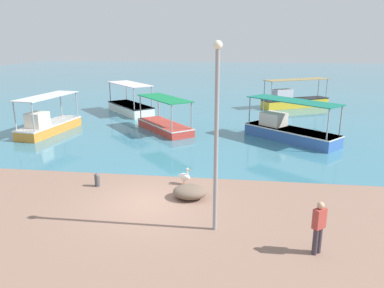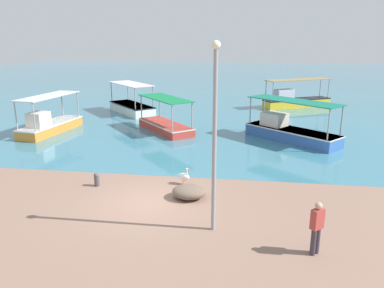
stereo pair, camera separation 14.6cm
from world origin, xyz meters
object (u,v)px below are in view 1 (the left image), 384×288
at_px(net_pile, 190,192).
at_px(fisherman_standing, 319,226).
at_px(lamp_post, 216,130).
at_px(fishing_boat_center, 48,124).
at_px(fishing_boat_far_left, 288,130).
at_px(mooring_bollard, 97,179).
at_px(fishing_boat_far_right, 130,107).
at_px(fishing_boat_near_left, 165,124).
at_px(fishing_boat_near_right, 293,100).
at_px(pelican, 185,176).

bearing_deg(net_pile, fisherman_standing, -39.10).
bearing_deg(lamp_post, fisherman_standing, -18.80).
distance_m(fishing_boat_center, net_pile, 14.65).
relative_size(fishing_boat_far_left, mooring_bollard, 9.67).
xyz_separation_m(mooring_bollard, net_pile, (4.22, -0.72, -0.05)).
bearing_deg(fishing_boat_far_right, mooring_bollard, -78.29).
distance_m(fishing_boat_near_left, mooring_bollard, 10.54).
bearing_deg(fishing_boat_near_right, fishing_boat_far_right, -161.45).
distance_m(fishing_boat_far_right, lamp_post, 21.85).
bearing_deg(fishing_boat_near_right, fishing_boat_center, -144.87).
height_order(fishing_boat_far_left, fishing_boat_near_left, fishing_boat_far_left).
relative_size(fishing_boat_far_left, lamp_post, 0.94).
height_order(fishing_boat_far_left, mooring_bollard, fishing_boat_far_left).
bearing_deg(net_pile, lamp_post, -64.03).
relative_size(fishing_boat_far_right, fisherman_standing, 3.15).
bearing_deg(mooring_bollard, fishing_boat_far_left, 44.83).
xyz_separation_m(fishing_boat_far_left, fishing_boat_center, (-16.16, -0.39, -0.01)).
height_order(fishing_boat_center, lamp_post, lamp_post).
height_order(fishing_boat_near_right, fishing_boat_far_right, fishing_boat_near_right).
bearing_deg(fishing_boat_far_right, fishing_boat_far_left, -30.33).
height_order(fishing_boat_far_right, net_pile, fishing_boat_far_right).
height_order(fishing_boat_far_right, lamp_post, lamp_post).
bearing_deg(fishing_boat_far_left, fishing_boat_near_left, 170.90).
xyz_separation_m(pelican, fisherman_standing, (4.80, -5.01, 0.53)).
xyz_separation_m(fishing_boat_center, mooring_bollard, (6.94, -8.78, -0.30)).
relative_size(fishing_boat_far_right, fishing_boat_near_left, 1.02).
bearing_deg(net_pile, mooring_bollard, 170.37).
relative_size(fishing_boat_near_left, fisherman_standing, 3.08).
height_order(fishing_boat_near_right, fishing_boat_near_left, fishing_boat_near_right).
distance_m(fishing_boat_near_left, pelican, 10.19).
xyz_separation_m(fishing_boat_far_right, fishing_boat_center, (-3.50, -7.79, 0.07)).
bearing_deg(fisherman_standing, mooring_bollard, 153.58).
height_order(fishing_boat_near_right, pelican, fishing_boat_near_right).
relative_size(fishing_boat_far_right, net_pile, 3.85).
relative_size(fishing_boat_center, lamp_post, 0.90).
relative_size(fishing_boat_near_right, fisherman_standing, 3.90).
xyz_separation_m(fishing_boat_far_left, mooring_bollard, (-9.22, -9.16, -0.31)).
bearing_deg(fishing_boat_near_right, mooring_bollard, -117.24).
distance_m(fishing_boat_far_right, fishing_boat_far_left, 14.66).
height_order(pelican, net_pile, pelican).
xyz_separation_m(fishing_boat_center, fishing_boat_near_left, (7.80, 1.72, -0.15)).
height_order(fishing_boat_far_left, lamp_post, lamp_post).
bearing_deg(fisherman_standing, fishing_boat_near_left, 117.61).
xyz_separation_m(pelican, mooring_bollard, (-3.79, -0.74, -0.05)).
relative_size(fishing_boat_far_left, fisherman_standing, 3.47).
distance_m(fishing_boat_center, fishing_boat_near_left, 7.99).
distance_m(fishing_boat_near_left, fisherman_standing, 16.67).
bearing_deg(fishing_boat_far_right, lamp_post, -65.86).
distance_m(fishing_boat_near_right, fishing_boat_far_right, 15.25).
height_order(fishing_boat_near_right, fisherman_standing, fishing_boat_near_right).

